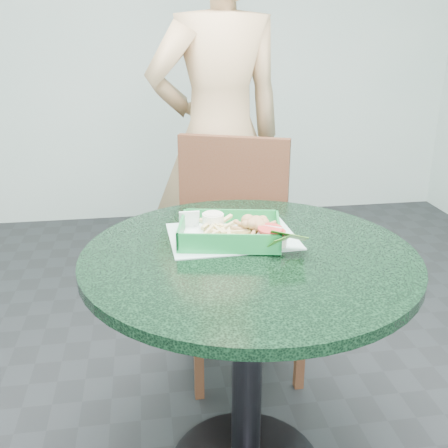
{
  "coord_description": "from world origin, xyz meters",
  "views": [
    {
      "loc": [
        -0.27,
        -1.28,
        1.35
      ],
      "look_at": [
        -0.05,
        0.1,
        0.82
      ],
      "focal_mm": 42.0,
      "sensor_mm": 36.0,
      "label": 1
    }
  ],
  "objects": [
    {
      "name": "wall_back",
      "position": [
        0.0,
        2.5,
        1.4
      ],
      "size": [
        4.0,
        0.04,
        2.8
      ],
      "primitive_type": "cube",
      "color": "silver",
      "rests_on": "ground"
    },
    {
      "name": "cafe_table",
      "position": [
        0.0,
        0.0,
        0.58
      ],
      "size": [
        0.92,
        0.92,
        0.75
      ],
      "color": "black",
      "rests_on": "floor"
    },
    {
      "name": "dining_chair",
      "position": [
        0.09,
        0.67,
        0.53
      ],
      "size": [
        0.46,
        0.46,
        0.93
      ],
      "rotation": [
        0.0,
        0.0,
        -0.38
      ],
      "color": "#532D16",
      "rests_on": "floor"
    },
    {
      "name": "diner_person",
      "position": [
        0.06,
        0.98,
        1.02
      ],
      "size": [
        0.85,
        0.66,
        2.05
      ],
      "primitive_type": "imported",
      "rotation": [
        0.0,
        0.0,
        3.39
      ],
      "color": "tan",
      "rests_on": "floor"
    },
    {
      "name": "placemat",
      "position": [
        -0.03,
        0.12,
        0.75
      ],
      "size": [
        0.37,
        0.29,
        0.0
      ],
      "primitive_type": "cube",
      "rotation": [
        0.0,
        0.0,
        0.04
      ],
      "color": "#A4CAC1",
      "rests_on": "cafe_table"
    },
    {
      "name": "food_basket",
      "position": [
        -0.04,
        0.09,
        0.77
      ],
      "size": [
        0.28,
        0.21,
        0.06
      ],
      "rotation": [
        0.0,
        0.0,
        -0.19
      ],
      "color": "#158138",
      "rests_on": "placemat"
    },
    {
      "name": "crab_sandwich",
      "position": [
        0.03,
        0.07,
        0.8
      ],
      "size": [
        0.12,
        0.12,
        0.07
      ],
      "rotation": [
        0.0,
        0.0,
        0.34
      ],
      "color": "tan",
      "rests_on": "food_basket"
    },
    {
      "name": "fries_pile",
      "position": [
        -0.06,
        0.09,
        0.79
      ],
      "size": [
        0.14,
        0.15,
        0.05
      ],
      "primitive_type": null,
      "rotation": [
        0.0,
        0.0,
        -0.15
      ],
      "color": "#D5C17A",
      "rests_on": "food_basket"
    },
    {
      "name": "sauce_ramekin",
      "position": [
        -0.09,
        0.13,
        0.8
      ],
      "size": [
        0.06,
        0.06,
        0.04
      ],
      "rotation": [
        0.0,
        0.0,
        0.27
      ],
      "color": "white",
      "rests_on": "food_basket"
    },
    {
      "name": "garnish_cup",
      "position": [
        0.08,
        0.02,
        0.79
      ],
      "size": [
        0.12,
        0.12,
        0.05
      ],
      "rotation": [
        0.0,
        0.0,
        -0.17
      ],
      "color": "silver",
      "rests_on": "food_basket"
    }
  ]
}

